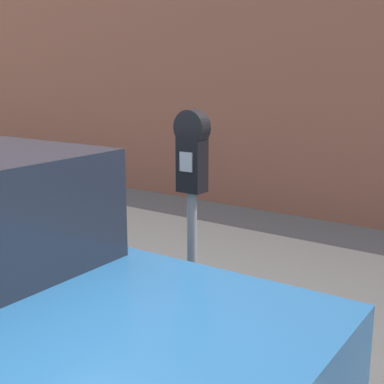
% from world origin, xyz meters
% --- Properties ---
extents(sidewalk, '(24.00, 2.80, 0.11)m').
position_xyz_m(sidewalk, '(0.00, 2.20, 0.05)').
color(sidewalk, '#BCB7AD').
rests_on(sidewalk, ground_plane).
extents(parking_meter, '(0.20, 0.12, 1.54)m').
position_xyz_m(parking_meter, '(0.41, 0.98, 1.19)').
color(parking_meter, slate).
rests_on(parking_meter, sidewalk).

